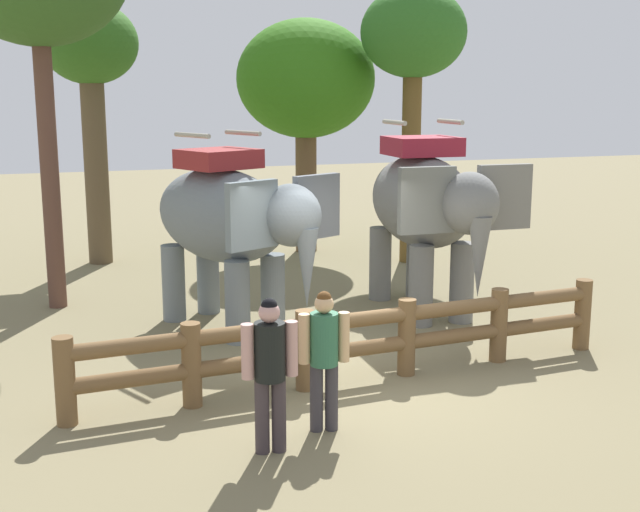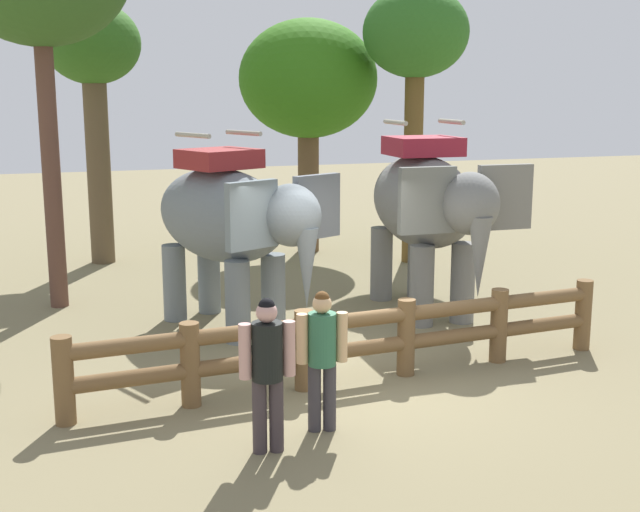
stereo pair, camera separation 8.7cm
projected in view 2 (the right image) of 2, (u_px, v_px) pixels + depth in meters
ground_plane at (355, 380)px, 11.01m from camera, size 60.00×60.00×0.00m
log_fence at (356, 338)px, 10.85m from camera, size 7.60×0.80×1.05m
elephant_near_left at (230, 221)px, 13.00m from camera, size 2.83×3.71×3.15m
elephant_center at (428, 207)px, 13.91m from camera, size 2.19×3.82×3.29m
tourist_woman_in_black at (267, 364)px, 8.67m from camera, size 0.60×0.36×1.69m
tourist_man_in_blue at (322, 351)px, 9.24m from camera, size 0.57×0.36×1.62m
tree_far_left at (308, 82)px, 18.97m from camera, size 3.17×3.17×5.37m
tree_back_center at (93, 60)px, 17.61m from camera, size 2.04×2.04×5.61m
tree_deep_back at (416, 42)px, 17.61m from camera, size 2.26×2.26×5.94m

